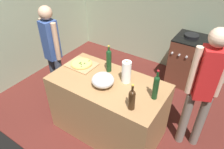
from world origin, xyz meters
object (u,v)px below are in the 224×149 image
(wine_bottle_green, at_px, (132,99))
(stove, at_px, (189,61))
(wine_bottle_amber, at_px, (109,60))
(person_in_stripes, at_px, (53,51))
(wine_bottle_clear, at_px, (156,86))
(person_in_red, at_px, (203,87))
(mixing_bowl, at_px, (103,80))
(pizza, at_px, (81,64))
(paper_towel_roll, at_px, (126,72))

(wine_bottle_green, xyz_separation_m, stove, (0.11, 2.03, -0.55))
(wine_bottle_amber, xyz_separation_m, stove, (0.70, 1.58, -0.59))
(person_in_stripes, bearing_deg, wine_bottle_clear, -3.23)
(stove, relative_size, person_in_stripes, 0.59)
(wine_bottle_green, distance_m, person_in_red, 0.87)
(wine_bottle_green, relative_size, person_in_stripes, 0.20)
(mixing_bowl, bearing_deg, wine_bottle_amber, 111.49)
(person_in_stripes, bearing_deg, person_in_red, 7.61)
(pizza, bearing_deg, mixing_bowl, -21.80)
(pizza, relative_size, wine_bottle_amber, 0.79)
(stove, bearing_deg, person_in_red, -71.56)
(wine_bottle_amber, height_order, stove, wine_bottle_amber)
(mixing_bowl, relative_size, wine_bottle_amber, 0.72)
(paper_towel_roll, xyz_separation_m, wine_bottle_clear, (0.42, -0.09, 0.02))
(pizza, distance_m, wine_bottle_amber, 0.43)
(mixing_bowl, relative_size, wine_bottle_green, 0.86)
(wine_bottle_amber, height_order, person_in_red, person_in_red)
(person_in_red, bearing_deg, wine_bottle_amber, -169.53)
(mixing_bowl, xyz_separation_m, person_in_red, (1.04, 0.52, 0.01))
(wine_bottle_green, xyz_separation_m, wine_bottle_amber, (-0.59, 0.46, 0.04))
(pizza, bearing_deg, wine_bottle_green, -19.79)
(pizza, distance_m, mixing_bowl, 0.56)
(wine_bottle_clear, bearing_deg, wine_bottle_green, -115.80)
(wine_bottle_clear, bearing_deg, wine_bottle_amber, 166.85)
(wine_bottle_amber, distance_m, person_in_red, 1.18)
(paper_towel_roll, distance_m, stove, 1.79)
(wine_bottle_green, height_order, person_in_stripes, person_in_stripes)
(wine_bottle_clear, distance_m, stove, 1.85)
(wine_bottle_amber, height_order, wine_bottle_clear, same)
(pizza, xyz_separation_m, paper_towel_roll, (0.71, 0.02, 0.11))
(wine_bottle_amber, bearing_deg, person_in_red, 10.47)
(pizza, xyz_separation_m, wine_bottle_amber, (0.40, 0.10, 0.14))
(pizza, relative_size, paper_towel_roll, 1.03)
(paper_towel_roll, bearing_deg, wine_bottle_clear, -12.60)
(paper_towel_roll, xyz_separation_m, wine_bottle_green, (0.28, -0.38, -0.01))
(wine_bottle_clear, bearing_deg, person_in_red, 42.21)
(wine_bottle_clear, distance_m, person_in_red, 0.58)
(pizza, xyz_separation_m, stove, (1.10, 1.68, -0.45))
(person_in_stripes, relative_size, person_in_red, 0.95)
(person_in_red, bearing_deg, wine_bottle_green, -130.00)
(wine_bottle_green, bearing_deg, pizza, 160.21)
(stove, xyz_separation_m, person_in_red, (0.46, -1.36, 0.51))
(paper_towel_roll, xyz_separation_m, stove, (0.39, 1.66, -0.56))
(person_in_stripes, bearing_deg, wine_bottle_amber, 4.24)
(mixing_bowl, height_order, paper_towel_roll, paper_towel_roll)
(wine_bottle_clear, xyz_separation_m, person_in_red, (0.42, 0.38, -0.08))
(wine_bottle_clear, xyz_separation_m, stove, (-0.03, 1.75, -0.59))
(pizza, height_order, person_in_stripes, person_in_stripes)
(mixing_bowl, relative_size, wine_bottle_clear, 0.72)
(wine_bottle_clear, height_order, person_in_stripes, person_in_stripes)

